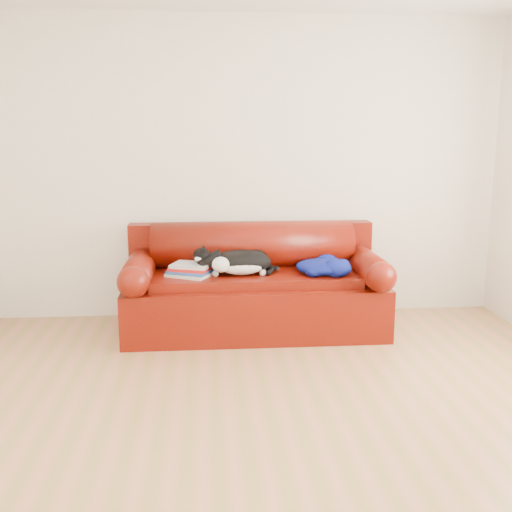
{
  "coord_description": "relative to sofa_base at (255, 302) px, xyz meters",
  "views": [
    {
      "loc": [
        -0.35,
        -3.26,
        1.61
      ],
      "look_at": [
        0.03,
        1.35,
        0.66
      ],
      "focal_mm": 42.0,
      "sensor_mm": 36.0,
      "label": 1
    }
  ],
  "objects": [
    {
      "name": "ground",
      "position": [
        -0.03,
        -1.49,
        -0.24
      ],
      "size": [
        4.5,
        4.5,
        0.0
      ],
      "primitive_type": "plane",
      "color": "olive",
      "rests_on": "ground"
    },
    {
      "name": "room_shell",
      "position": [
        0.09,
        -1.48,
        1.43
      ],
      "size": [
        4.52,
        4.02,
        2.61
      ],
      "color": "beige",
      "rests_on": "ground"
    },
    {
      "name": "sofa_base",
      "position": [
        0.0,
        0.0,
        0.0
      ],
      "size": [
        2.1,
        0.9,
        0.5
      ],
      "color": "#3B0202",
      "rests_on": "ground"
    },
    {
      "name": "sofa_back",
      "position": [
        -0.0,
        0.24,
        0.3
      ],
      "size": [
        2.1,
        1.01,
        0.88
      ],
      "color": "#3B0202",
      "rests_on": "ground"
    },
    {
      "name": "book_stack",
      "position": [
        -0.52,
        -0.1,
        0.31
      ],
      "size": [
        0.4,
        0.37,
        0.1
      ],
      "rotation": [
        0.0,
        0.0,
        -0.42
      ],
      "color": "beige",
      "rests_on": "sofa_base"
    },
    {
      "name": "cat",
      "position": [
        -0.12,
        -0.1,
        0.36
      ],
      "size": [
        0.7,
        0.44,
        0.25
      ],
      "rotation": [
        0.0,
        0.0,
        0.42
      ],
      "color": "black",
      "rests_on": "sofa_base"
    },
    {
      "name": "blanket",
      "position": [
        0.54,
        -0.12,
        0.33
      ],
      "size": [
        0.49,
        0.48,
        0.15
      ],
      "rotation": [
        0.0,
        0.0,
        -0.33
      ],
      "color": "#090244",
      "rests_on": "sofa_base"
    }
  ]
}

